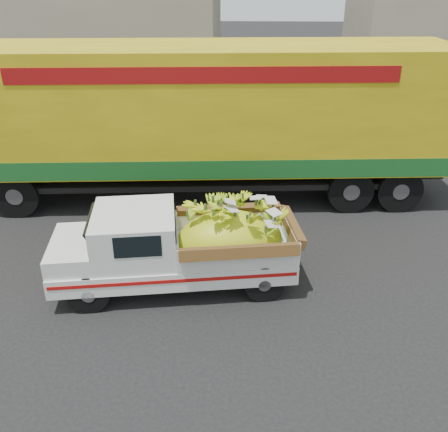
{
  "coord_description": "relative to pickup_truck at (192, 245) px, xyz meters",
  "views": [
    {
      "loc": [
        2.21,
        -8.53,
        5.41
      ],
      "look_at": [
        1.85,
        0.11,
        1.07
      ],
      "focal_mm": 40.0,
      "sensor_mm": 36.0,
      "label": 1
    }
  ],
  "objects": [
    {
      "name": "building_left",
      "position": [
        -9.3,
        14.46,
        1.68
      ],
      "size": [
        18.0,
        6.0,
        5.0
      ],
      "primitive_type": "cube",
      "color": "gray",
      "rests_on": "ground"
    },
    {
      "name": "semi_trailer",
      "position": [
        -0.03,
        4.01,
        1.3
      ],
      "size": [
        12.04,
        3.38,
        3.8
      ],
      "rotation": [
        0.0,
        0.0,
        0.07
      ],
      "color": "black",
      "rests_on": "ground"
    },
    {
      "name": "ground",
      "position": [
        -1.3,
        0.6,
        -0.82
      ],
      "size": [
        100.0,
        100.0,
        0.0
      ],
      "primitive_type": "plane",
      "color": "black",
      "rests_on": "ground"
    },
    {
      "name": "pickup_truck",
      "position": [
        0.0,
        0.0,
        0.0
      ],
      "size": [
        4.56,
        2.23,
        1.53
      ],
      "rotation": [
        0.0,
        0.0,
        0.15
      ],
      "color": "black",
      "rests_on": "ground"
    },
    {
      "name": "sidewalk",
      "position": [
        -1.3,
        8.56,
        -0.75
      ],
      "size": [
        60.0,
        4.0,
        0.14
      ],
      "primitive_type": "cube",
      "color": "gray",
      "rests_on": "ground"
    },
    {
      "name": "curb",
      "position": [
        -1.3,
        6.46,
        -0.75
      ],
      "size": [
        60.0,
        0.25,
        0.15
      ],
      "primitive_type": "cube",
      "color": "gray",
      "rests_on": "ground"
    }
  ]
}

